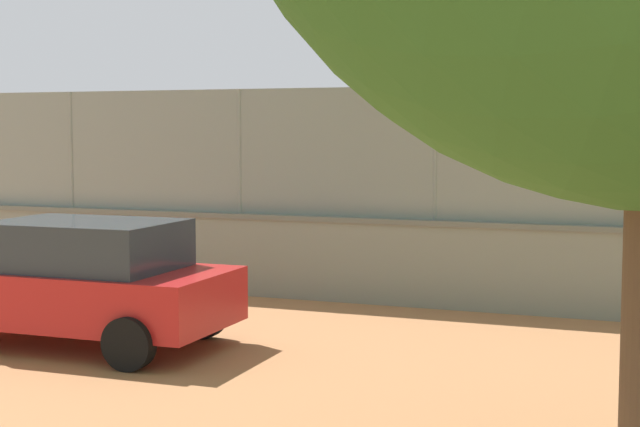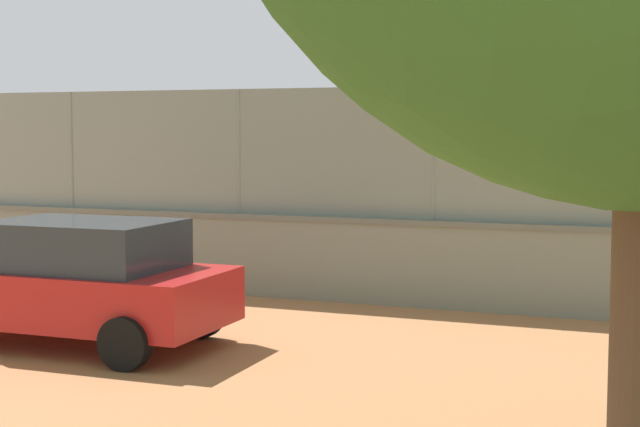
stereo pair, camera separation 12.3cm
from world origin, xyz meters
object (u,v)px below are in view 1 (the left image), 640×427
Objects in this scene: player_baseline_waiting at (531,223)px; parked_car_red at (77,281)px; player_foreground_swinging at (182,216)px; sports_ball at (126,213)px.

player_baseline_waiting is 0.43× the size of parked_car_red.
player_foreground_swinging is 0.39× the size of parked_car_red.
player_baseline_waiting is 8.84m from parked_car_red.
parked_car_red is at bearing 59.62° from player_baseline_waiting.
parked_car_red is (-3.06, 5.93, -0.27)m from sports_ball.
sports_ball is at bearing 70.40° from player_foreground_swinging.
player_baseline_waiting is at bearing -177.16° from player_foreground_swinging.
parked_car_red is (-2.58, 7.27, -0.11)m from player_foreground_swinging.
sports_ball is (7.52, 1.70, 0.08)m from player_baseline_waiting.
player_foreground_swinging is at bearing -70.50° from parked_car_red.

